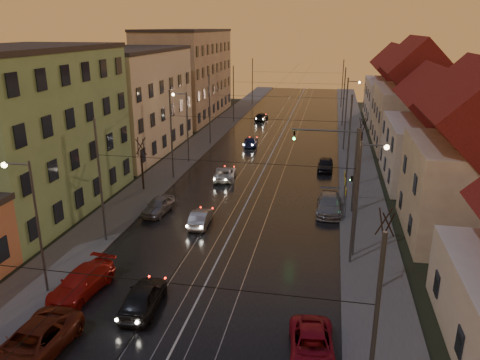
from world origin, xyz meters
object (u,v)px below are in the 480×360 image
Objects in this scene: parked_right_0 at (312,347)px; street_lamp_1 at (363,189)px; traffic_light_mast at (343,159)px; street_lamp_2 at (185,120)px; driving_car_4 at (261,117)px; parked_right_2 at (325,165)px; parked_right_1 at (329,204)px; parked_left_2 at (82,282)px; driving_car_3 at (251,142)px; parked_left_1 at (32,344)px; street_lamp_3 at (349,103)px; parked_left_3 at (158,206)px; street_lamp_0 at (32,215)px; driving_car_0 at (143,297)px; driving_car_1 at (201,218)px; driving_car_2 at (225,174)px.

street_lamp_1 is at bearing 71.60° from parked_right_0.
parked_right_0 is (-1.40, -18.76, -3.97)m from traffic_light_mast.
driving_car_4 is (4.70, 26.37, -4.21)m from street_lamp_2.
parked_right_1 is at bearing -86.06° from parked_right_2.
driving_car_4 is 40.22m from parked_right_1.
parked_left_2 reaches higher than parked_right_2.
driving_car_3 is 42.27m from parked_left_1.
street_lamp_3 is 47.03m from parked_right_0.
parked_left_2 is (-3.60, -36.61, 0.11)m from driving_car_3.
street_lamp_3 reaches higher than driving_car_4.
parked_left_3 is at bearing 74.38° from driving_car_3.
parked_left_3 is 0.79× the size of parked_right_1.
street_lamp_0 is 1.00× the size of street_lamp_3.
driving_car_0 reaches higher than parked_right_2.
parked_left_1 is 1.08× the size of parked_right_1.
parked_left_3 is at bearing -77.19° from driving_car_0.
street_lamp_1 is 18.12m from parked_left_2.
driving_car_1 is 11.65m from driving_car_2.
street_lamp_0 reaches higher than parked_left_3.
parked_right_0 is at bearing -88.64° from parked_right_2.
street_lamp_3 is at bearing -128.41° from driving_car_2.
parked_left_3 is 0.87× the size of parked_right_0.
parked_right_1 is 12.03m from parked_right_2.
driving_car_3 is at bearing -98.74° from driving_car_2.
parked_left_3 reaches higher than driving_car_1.
driving_car_0 is at bearing -77.26° from street_lamp_2.
parked_left_3 reaches higher than driving_car_2.
parked_left_2 is (-2.37, -54.02, 0.04)m from driving_car_4.
parked_left_1 reaches higher than parked_right_0.
street_lamp_3 is at bearing 81.64° from parked_right_0.
driving_car_1 is 11.56m from parked_left_2.
parked_left_1 is at bearing -85.00° from street_lamp_2.
street_lamp_0 is at bearing 164.73° from parked_right_0.
driving_car_4 is at bearing 142.50° from street_lamp_3.
street_lamp_0 reaches higher than driving_car_1.
parked_right_0 is (9.98, -25.56, 0.02)m from driving_car_2.
driving_car_0 is at bearing -4.29° from parked_left_2.
parked_right_0 is (12.80, 2.43, -0.12)m from parked_left_1.
driving_car_3 is (-12.28, 28.96, -4.28)m from street_lamp_1.
street_lamp_2 is 20.89m from traffic_light_mast.
street_lamp_1 reaches higher than parked_left_2.
parked_left_2 is 12.53m from parked_left_3.
traffic_light_mast is 1.81× the size of driving_car_4.
street_lamp_0 is at bearing 67.98° from driving_car_2.
driving_car_0 is at bearing -67.52° from parked_left_3.
street_lamp_0 is 32.23m from parked_right_2.
street_lamp_3 reaches higher than parked_left_3.
parked_left_1 reaches higher than driving_car_2.
driving_car_2 is at bearing -42.30° from street_lamp_2.
traffic_light_mast is at bearing 141.23° from driving_car_2.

